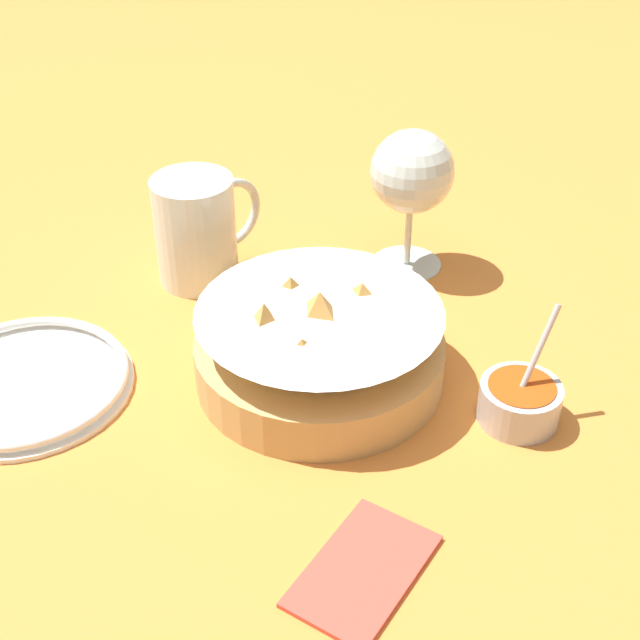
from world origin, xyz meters
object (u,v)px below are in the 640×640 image
at_px(beer_mug, 198,233).
at_px(side_plate, 24,382).
at_px(food_basket, 319,346).
at_px(sauce_cup, 520,400).
at_px(wine_glass, 412,176).

xyz_separation_m(beer_mug, side_plate, (-0.22, -0.04, -0.04)).
height_order(food_basket, beer_mug, beer_mug).
bearing_deg(side_plate, sauce_cup, -48.78).
bearing_deg(side_plate, beer_mug, 10.14).
relative_size(wine_glass, beer_mug, 1.21).
xyz_separation_m(food_basket, wine_glass, (0.19, 0.07, 0.07)).
xyz_separation_m(food_basket, beer_mug, (0.02, 0.20, 0.02)).
bearing_deg(side_plate, wine_glass, -12.93).
distance_m(sauce_cup, beer_mug, 0.35).
bearing_deg(wine_glass, food_basket, -159.55).
bearing_deg(food_basket, sauce_cup, -61.84).
height_order(food_basket, wine_glass, wine_glass).
bearing_deg(beer_mug, wine_glass, -37.10).
bearing_deg(food_basket, wine_glass, 20.45).
relative_size(sauce_cup, side_plate, 0.53).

